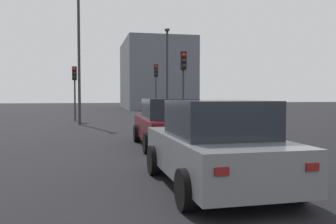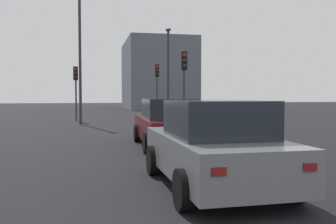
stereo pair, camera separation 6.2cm
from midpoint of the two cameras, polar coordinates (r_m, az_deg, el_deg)
car_maroon_lead at (r=12.35m, az=-0.18°, el=-1.84°), size 4.55×2.04×1.62m
car_grey_second at (r=6.96m, az=7.18°, el=-5.28°), size 4.17×2.12×1.64m
traffic_light_near_left at (r=18.31m, az=2.33°, el=5.98°), size 0.32×0.29×3.89m
traffic_light_near_right at (r=25.10m, az=-14.40°, el=4.58°), size 0.33×0.31×3.62m
traffic_light_far_left at (r=27.05m, az=-1.95°, el=5.05°), size 0.32×0.28×3.98m
street_lamp_kerbside at (r=22.37m, az=-13.77°, el=9.79°), size 0.56×0.36×7.77m
street_lamp_far at (r=25.27m, az=-0.20°, el=7.30°), size 0.56×0.36×6.31m
building_facade_left at (r=48.07m, az=-2.00°, el=5.75°), size 12.81×8.14×8.66m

